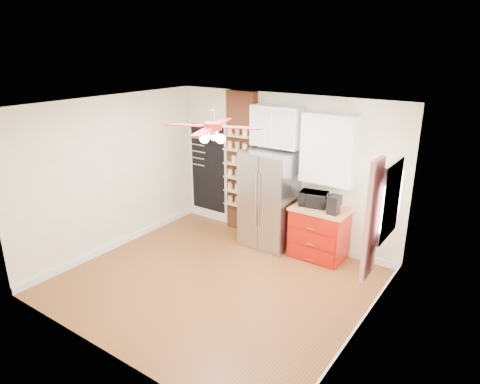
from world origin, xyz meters
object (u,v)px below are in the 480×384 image
Objects in this scene: coffee_maker at (334,205)px; canister_left at (336,210)px; fridge at (269,199)px; pantry_jar_oats at (234,159)px; ceiling_fan at (213,127)px; toaster_oven at (313,199)px; red_cabinet at (319,233)px.

canister_left is at bearing 43.84° from coffee_maker.
fridge reaches higher than pantry_jar_oats.
ceiling_fan reaches higher than coffee_maker.
fridge reaches higher than canister_left.
fridge reaches higher than toaster_oven.
toaster_oven is (-0.15, 0.03, 0.57)m from red_cabinet.
toaster_oven reaches higher than canister_left.
pantry_jar_oats is at bearing 169.63° from fridge.
ceiling_fan reaches higher than red_cabinet.
coffee_maker is at bearing -20.27° from red_cabinet.
coffee_maker is at bearing -2.37° from fridge.
ceiling_fan is 11.28× the size of canister_left.
coffee_maker is at bearing -27.59° from toaster_oven.
fridge is at bearing 178.97° from canister_left.
fridge reaches higher than red_cabinet.
ceiling_fan is at bearing -88.24° from fridge.
fridge is 2.25m from ceiling_fan.
coffee_maker is 0.10m from canister_left.
red_cabinet is at bearing -3.44° from pantry_jar_oats.
canister_left is (1.28, -0.02, 0.09)m from fridge.
canister_left is at bearing -4.88° from pantry_jar_oats.
red_cabinet is at bearing 2.95° from fridge.
fridge is at bearing 179.71° from coffee_maker.
fridge is 1.26m from coffee_maker.
toaster_oven is 0.45m from coffee_maker.
pantry_jar_oats is (-0.93, 1.79, -0.98)m from ceiling_fan.
toaster_oven is 3.38× the size of pantry_jar_oats.
coffee_maker is 2.17m from pantry_jar_oats.
red_cabinet is at bearing 161.80° from coffee_maker.
pantry_jar_oats is (-2.13, 0.21, 0.39)m from coffee_maker.
fridge is at bearing 174.79° from toaster_oven.
coffee_maker is (0.27, -0.10, 0.60)m from red_cabinet.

